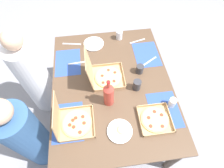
# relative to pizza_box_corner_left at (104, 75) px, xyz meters

# --- Properties ---
(ground_plane) EXTENTS (6.00, 6.00, 0.00)m
(ground_plane) POSITION_rel_pizza_box_corner_left_xyz_m (-0.08, -0.06, -0.79)
(ground_plane) COLOR gray
(dining_table) EXTENTS (1.49, 1.15, 0.73)m
(dining_table) POSITION_rel_pizza_box_corner_left_xyz_m (-0.08, -0.06, -0.14)
(dining_table) COLOR #3F3328
(dining_table) RESTS_ON ground_plane
(placemat_near_left) EXTENTS (0.36, 0.26, 0.00)m
(placemat_near_left) POSITION_rel_pizza_box_corner_left_xyz_m (-0.41, -0.49, -0.05)
(placemat_near_left) COLOR #2D4C9E
(placemat_near_left) RESTS_ON dining_table
(placemat_near_right) EXTENTS (0.36, 0.26, 0.00)m
(placemat_near_right) POSITION_rel_pizza_box_corner_left_xyz_m (0.25, -0.49, -0.05)
(placemat_near_right) COLOR #2D4C9E
(placemat_near_right) RESTS_ON dining_table
(placemat_far_left) EXTENTS (0.36, 0.26, 0.00)m
(placemat_far_left) POSITION_rel_pizza_box_corner_left_xyz_m (-0.41, 0.36, -0.05)
(placemat_far_left) COLOR #2D4C9E
(placemat_far_left) RESTS_ON dining_table
(placemat_far_right) EXTENTS (0.36, 0.26, 0.00)m
(placemat_far_right) POSITION_rel_pizza_box_corner_left_xyz_m (0.25, 0.36, -0.05)
(placemat_far_right) COLOR #2D4C9E
(placemat_far_right) RESTS_ON dining_table
(pizza_box_corner_left) EXTENTS (0.31, 0.35, 0.34)m
(pizza_box_corner_left) POSITION_rel_pizza_box_corner_left_xyz_m (0.00, 0.00, 0.00)
(pizza_box_corner_left) COLOR tan
(pizza_box_corner_left) RESTS_ON dining_table
(pizza_box_center) EXTENTS (0.29, 0.29, 0.33)m
(pizza_box_center) POSITION_rel_pizza_box_corner_left_xyz_m (-0.44, 0.31, -0.00)
(pizza_box_center) COLOR tan
(pizza_box_center) RESTS_ON dining_table
(pizza_box_edge_far) EXTENTS (0.27, 0.27, 0.04)m
(pizza_box_edge_far) POSITION_rel_pizza_box_corner_left_xyz_m (-0.50, -0.38, -0.04)
(pizza_box_edge_far) COLOR tan
(pizza_box_edge_far) RESTS_ON dining_table
(plate_middle) EXTENTS (0.23, 0.23, 0.02)m
(plate_middle) POSITION_rel_pizza_box_corner_left_xyz_m (0.48, 0.07, -0.04)
(plate_middle) COLOR white
(plate_middle) RESTS_ON dining_table
(plate_near_left) EXTENTS (0.21, 0.21, 0.03)m
(plate_near_left) POSITION_rel_pizza_box_corner_left_xyz_m (-0.55, -0.06, -0.04)
(plate_near_left) COLOR white
(plate_near_left) RESTS_ON dining_table
(soda_bottle) EXTENTS (0.09, 0.09, 0.32)m
(soda_bottle) POSITION_rel_pizza_box_corner_left_xyz_m (-0.27, -0.01, 0.08)
(soda_bottle) COLOR #B2382D
(soda_bottle) RESTS_ON dining_table
(cup_red) EXTENTS (0.07, 0.07, 0.09)m
(cup_red) POSITION_rel_pizza_box_corner_left_xyz_m (0.03, -0.36, -0.01)
(cup_red) COLOR #333338
(cup_red) RESTS_ON dining_table
(cup_clear_right) EXTENTS (0.06, 0.06, 0.09)m
(cup_clear_right) POSITION_rel_pizza_box_corner_left_xyz_m (-0.38, -0.56, -0.00)
(cup_clear_right) COLOR silver
(cup_clear_right) RESTS_ON dining_table
(cup_clear_left) EXTENTS (0.07, 0.07, 0.10)m
(cup_clear_left) POSITION_rel_pizza_box_corner_left_xyz_m (0.54, -0.23, 0.00)
(cup_clear_left) COLOR silver
(cup_clear_left) RESTS_ON dining_table
(cup_dark) EXTENTS (0.07, 0.07, 0.11)m
(cup_dark) POSITION_rel_pizza_box_corner_left_xyz_m (-0.16, -0.29, 0.00)
(cup_dark) COLOR #333338
(cup_dark) RESTS_ON dining_table
(fork_by_far_left) EXTENTS (0.06, 0.19, 0.00)m
(fork_by_far_left) POSITION_rel_pizza_box_corner_left_xyz_m (0.47, -0.43, -0.05)
(fork_by_far_left) COLOR #B7B7BC
(fork_by_far_left) RESTS_ON dining_table
(fork_by_far_right) EXTENTS (0.03, 0.19, 0.00)m
(fork_by_far_right) POSITION_rel_pizza_box_corner_left_xyz_m (0.23, 0.26, -0.05)
(fork_by_far_right) COLOR #B7B7BC
(fork_by_far_right) RESTS_ON dining_table
(knife_by_near_right) EXTENTS (0.06, 0.21, 0.00)m
(knife_by_near_right) POSITION_rel_pizza_box_corner_left_xyz_m (0.52, 0.31, -0.05)
(knife_by_near_right) COLOR #B7B7BC
(knife_by_near_right) RESTS_ON dining_table
(fork_by_near_left) EXTENTS (0.11, 0.17, 0.00)m
(fork_by_near_left) POSITION_rel_pizza_box_corner_left_xyz_m (0.15, -0.50, -0.05)
(fork_by_near_left) COLOR #B7B7BC
(fork_by_near_left) RESTS_ON dining_table
(diner_left_seat) EXTENTS (0.32, 0.32, 1.15)m
(diner_left_seat) POSITION_rel_pizza_box_corner_left_xyz_m (-0.41, 0.77, -0.27)
(diner_left_seat) COLOR #33598C
(diner_left_seat) RESTS_ON ground_plane
(diner_right_seat) EXTENTS (0.32, 0.32, 1.19)m
(diner_right_seat) POSITION_rel_pizza_box_corner_left_xyz_m (0.25, 0.77, -0.25)
(diner_right_seat) COLOR white
(diner_right_seat) RESTS_ON ground_plane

